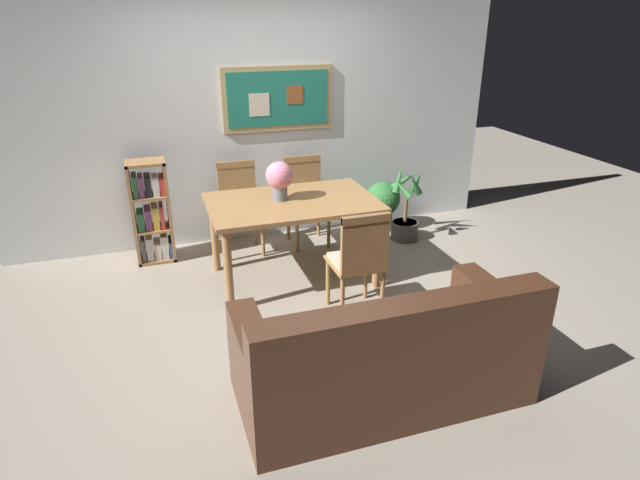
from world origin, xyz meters
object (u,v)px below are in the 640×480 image
dining_chair_far_left (239,200)px  potted_ivy (383,202)px  flower_vase (279,178)px  leather_couch (385,358)px  bookshelf (152,216)px  dining_table (292,211)px  dining_chair_near_right (359,256)px  dining_chair_far_right (306,193)px  potted_palm (405,214)px

dining_chair_far_left → potted_ivy: size_ratio=1.60×
flower_vase → leather_couch: bearing=-84.5°
bookshelf → flower_vase: (1.09, -0.76, 0.49)m
leather_couch → flower_vase: bearing=95.5°
dining_table → dining_chair_far_left: (-0.33, 0.81, -0.12)m
dining_chair_near_right → bookshelf: 2.21m
dining_chair_near_right → bookshelf: (-1.50, 1.63, -0.07)m
dining_table → flower_vase: 0.32m
dining_table → leather_couch: bearing=-87.3°
bookshelf → flower_vase: bearing=-34.8°
potted_ivy → flower_vase: size_ratio=1.66×
dining_chair_near_right → potted_ivy: 1.92m
dining_chair_far_right → bookshelf: (-1.55, 0.02, -0.07)m
leather_couch → bookshelf: bearing=115.9°
dining_chair_far_right → leather_couch: bearing=-96.2°
dining_chair_far_right → leather_couch: size_ratio=0.51×
potted_palm → dining_chair_far_right: bearing=164.2°
dining_chair_far_left → dining_chair_far_right: (0.70, -0.01, 0.00)m
dining_table → dining_chair_far_right: dining_chair_far_right is taller
leather_couch → bookshelf: 2.91m
dining_table → potted_palm: potted_palm is taller
dining_chair_far_right → flower_vase: flower_vase is taller
dining_chair_far_left → flower_vase: size_ratio=2.65×
dining_chair_near_right → bookshelf: bookshelf is taller
dining_chair_near_right → potted_palm: bearing=50.7°
dining_chair_far_right → dining_chair_near_right: 1.61m
leather_couch → flower_vase: size_ratio=5.25×
leather_couch → flower_vase: 1.97m
dining_chair_far_left → potted_palm: bearing=-9.9°
dining_chair_far_left → dining_chair_far_right: same height
dining_chair_far_left → dining_chair_near_right: 1.74m
dining_chair_far_left → bookshelf: (-0.86, 0.01, -0.07)m
dining_chair_far_right → potted_palm: bearing=-15.8°
bookshelf → potted_ivy: 2.47m
potted_ivy → dining_chair_far_right: bearing=-177.5°
dining_table → bookshelf: (-1.19, 0.82, -0.20)m
dining_chair_far_right → dining_chair_near_right: same height
bookshelf → leather_couch: bearing=-64.1°
potted_palm → dining_chair_near_right: bearing=-129.3°
dining_chair_near_right → flower_vase: size_ratio=2.65×
leather_couch → potted_ivy: size_ratio=3.17×
bookshelf → flower_vase: flower_vase is taller
dining_table → potted_ivy: size_ratio=2.58×
dining_chair_near_right → potted_ivy: dining_chair_near_right is taller
bookshelf → dining_table: bearing=-34.5°
dining_table → dining_chair_far_left: 0.88m
potted_ivy → flower_vase: (-1.37, -0.78, 0.63)m
dining_chair_far_right → potted_palm: size_ratio=1.11×
dining_table → potted_ivy: dining_table is taller
dining_table → potted_palm: (1.39, 0.51, -0.37)m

